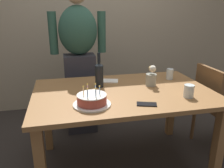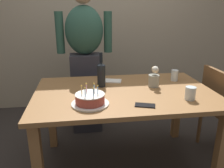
{
  "view_description": "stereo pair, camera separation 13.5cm",
  "coord_description": "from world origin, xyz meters",
  "px_view_note": "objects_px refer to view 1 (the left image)",
  "views": [
    {
      "loc": [
        -0.49,
        -1.75,
        1.41
      ],
      "look_at": [
        -0.12,
        -0.1,
        0.84
      ],
      "focal_mm": 36.45,
      "sensor_mm": 36.0,
      "label": 1
    },
    {
      "loc": [
        -0.36,
        -1.77,
        1.41
      ],
      "look_at": [
        -0.12,
        -0.1,
        0.84
      ],
      "focal_mm": 36.45,
      "sensor_mm": 36.0,
      "label": 2
    }
  ],
  "objects_px": {
    "water_glass_near": "(189,91)",
    "wine_bottle": "(99,74)",
    "birthday_cake": "(92,100)",
    "flower_vase": "(151,77)",
    "water_glass_far": "(170,74)",
    "cell_phone": "(147,104)",
    "dining_chair": "(215,102)",
    "napkin_stack": "(110,81)",
    "person_man_bearded": "(79,59)"
  },
  "relations": [
    {
      "from": "dining_chair",
      "to": "napkin_stack",
      "type": "bearing_deg",
      "value": 78.95
    },
    {
      "from": "water_glass_near",
      "to": "flower_vase",
      "type": "relative_size",
      "value": 0.52
    },
    {
      "from": "dining_chair",
      "to": "flower_vase",
      "type": "bearing_deg",
      "value": 90.2
    },
    {
      "from": "cell_phone",
      "to": "person_man_bearded",
      "type": "xyz_separation_m",
      "value": [
        -0.39,
        1.06,
        0.13
      ]
    },
    {
      "from": "flower_vase",
      "to": "dining_chair",
      "type": "relative_size",
      "value": 0.22
    },
    {
      "from": "wine_bottle",
      "to": "flower_vase",
      "type": "distance_m",
      "value": 0.47
    },
    {
      "from": "water_glass_far",
      "to": "cell_phone",
      "type": "distance_m",
      "value": 0.7
    },
    {
      "from": "napkin_stack",
      "to": "person_man_bearded",
      "type": "height_order",
      "value": "person_man_bearded"
    },
    {
      "from": "cell_phone",
      "to": "flower_vase",
      "type": "distance_m",
      "value": 0.45
    },
    {
      "from": "water_glass_near",
      "to": "person_man_bearded",
      "type": "distance_m",
      "value": 1.25
    },
    {
      "from": "water_glass_far",
      "to": "person_man_bearded",
      "type": "relative_size",
      "value": 0.06
    },
    {
      "from": "water_glass_far",
      "to": "wine_bottle",
      "type": "bearing_deg",
      "value": -173.97
    },
    {
      "from": "water_glass_far",
      "to": "birthday_cake",
      "type": "bearing_deg",
      "value": -150.92
    },
    {
      "from": "cell_phone",
      "to": "dining_chair",
      "type": "xyz_separation_m",
      "value": [
        0.89,
        0.4,
        -0.23
      ]
    },
    {
      "from": "water_glass_near",
      "to": "napkin_stack",
      "type": "distance_m",
      "value": 0.74
    },
    {
      "from": "birthday_cake",
      "to": "person_man_bearded",
      "type": "xyz_separation_m",
      "value": [
        -0.0,
        0.98,
        0.1
      ]
    },
    {
      "from": "wine_bottle",
      "to": "water_glass_far",
      "type": "bearing_deg",
      "value": 6.03
    },
    {
      "from": "water_glass_far",
      "to": "wine_bottle",
      "type": "relative_size",
      "value": 0.34
    },
    {
      "from": "dining_chair",
      "to": "cell_phone",
      "type": "bearing_deg",
      "value": 114.28
    },
    {
      "from": "water_glass_near",
      "to": "person_man_bearded",
      "type": "xyz_separation_m",
      "value": [
        -0.76,
        0.99,
        0.08
      ]
    },
    {
      "from": "person_man_bearded",
      "to": "dining_chair",
      "type": "distance_m",
      "value": 1.48
    },
    {
      "from": "birthday_cake",
      "to": "water_glass_near",
      "type": "height_order",
      "value": "birthday_cake"
    },
    {
      "from": "water_glass_far",
      "to": "water_glass_near",
      "type": "bearing_deg",
      "value": -98.59
    },
    {
      "from": "wine_bottle",
      "to": "flower_vase",
      "type": "bearing_deg",
      "value": -8.63
    },
    {
      "from": "water_glass_near",
      "to": "wine_bottle",
      "type": "relative_size",
      "value": 0.33
    },
    {
      "from": "napkin_stack",
      "to": "flower_vase",
      "type": "height_order",
      "value": "flower_vase"
    },
    {
      "from": "birthday_cake",
      "to": "napkin_stack",
      "type": "bearing_deg",
      "value": 65.02
    },
    {
      "from": "water_glass_near",
      "to": "flower_vase",
      "type": "xyz_separation_m",
      "value": [
        -0.18,
        0.33,
        0.03
      ]
    },
    {
      "from": "water_glass_near",
      "to": "person_man_bearded",
      "type": "relative_size",
      "value": 0.06
    },
    {
      "from": "flower_vase",
      "to": "person_man_bearded",
      "type": "relative_size",
      "value": 0.12
    },
    {
      "from": "water_glass_far",
      "to": "napkin_stack",
      "type": "bearing_deg",
      "value": 174.29
    },
    {
      "from": "water_glass_near",
      "to": "napkin_stack",
      "type": "bearing_deg",
      "value": 134.23
    },
    {
      "from": "wine_bottle",
      "to": "person_man_bearded",
      "type": "bearing_deg",
      "value": 101.74
    },
    {
      "from": "water_glass_near",
      "to": "dining_chair",
      "type": "relative_size",
      "value": 0.12
    },
    {
      "from": "birthday_cake",
      "to": "cell_phone",
      "type": "xyz_separation_m",
      "value": [
        0.39,
        -0.08,
        -0.03
      ]
    },
    {
      "from": "cell_phone",
      "to": "water_glass_near",
      "type": "bearing_deg",
      "value": 29.13
    },
    {
      "from": "water_glass_far",
      "to": "wine_bottle",
      "type": "height_order",
      "value": "wine_bottle"
    },
    {
      "from": "birthday_cake",
      "to": "person_man_bearded",
      "type": "relative_size",
      "value": 0.17
    },
    {
      "from": "napkin_stack",
      "to": "wine_bottle",
      "type": "bearing_deg",
      "value": -132.54
    },
    {
      "from": "water_glass_near",
      "to": "wine_bottle",
      "type": "distance_m",
      "value": 0.76
    },
    {
      "from": "wine_bottle",
      "to": "person_man_bearded",
      "type": "height_order",
      "value": "person_man_bearded"
    },
    {
      "from": "water_glass_far",
      "to": "person_man_bearded",
      "type": "xyz_separation_m",
      "value": [
        -0.84,
        0.52,
        0.08
      ]
    },
    {
      "from": "birthday_cake",
      "to": "cell_phone",
      "type": "height_order",
      "value": "birthday_cake"
    },
    {
      "from": "birthday_cake",
      "to": "flower_vase",
      "type": "distance_m",
      "value": 0.66
    },
    {
      "from": "birthday_cake",
      "to": "water_glass_near",
      "type": "distance_m",
      "value": 0.76
    },
    {
      "from": "cell_phone",
      "to": "water_glass_far",
      "type": "bearing_deg",
      "value": 69.29
    },
    {
      "from": "water_glass_far",
      "to": "dining_chair",
      "type": "bearing_deg",
      "value": -17.88
    },
    {
      "from": "birthday_cake",
      "to": "flower_vase",
      "type": "relative_size",
      "value": 1.42
    },
    {
      "from": "flower_vase",
      "to": "person_man_bearded",
      "type": "height_order",
      "value": "person_man_bearded"
    },
    {
      "from": "person_man_bearded",
      "to": "water_glass_far",
      "type": "bearing_deg",
      "value": 148.26
    }
  ]
}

